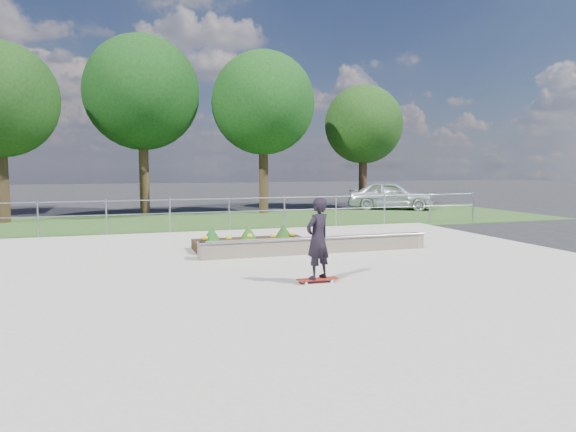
# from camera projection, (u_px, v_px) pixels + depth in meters

# --- Properties ---
(ground) EXTENTS (120.00, 120.00, 0.00)m
(ground) POSITION_uv_depth(u_px,v_px,m) (301.00, 276.00, 10.64)
(ground) COLOR black
(ground) RESTS_ON ground
(grass_verge) EXTENTS (30.00, 8.00, 0.02)m
(grass_verge) POSITION_uv_depth(u_px,v_px,m) (212.00, 221.00, 21.06)
(grass_verge) COLOR #27451B
(grass_verge) RESTS_ON ground
(concrete_slab) EXTENTS (15.00, 15.00, 0.06)m
(concrete_slab) POSITION_uv_depth(u_px,v_px,m) (301.00, 274.00, 10.64)
(concrete_slab) COLOR #A29D8F
(concrete_slab) RESTS_ON ground
(fence) EXTENTS (20.06, 0.06, 1.20)m
(fence) POSITION_uv_depth(u_px,v_px,m) (229.00, 210.00, 17.67)
(fence) COLOR #97999F
(fence) RESTS_ON ground
(tree_mid_left) EXTENTS (5.25, 5.25, 8.25)m
(tree_mid_left) POSITION_uv_depth(u_px,v_px,m) (142.00, 93.00, 23.54)
(tree_mid_left) COLOR #392616
(tree_mid_left) RESTS_ON ground
(tree_mid_right) EXTENTS (4.90, 4.90, 7.70)m
(tree_mid_right) POSITION_uv_depth(u_px,v_px,m) (263.00, 103.00, 24.31)
(tree_mid_right) COLOR #2F2013
(tree_mid_right) RESTS_ON ground
(tree_far_right) EXTENTS (4.20, 4.20, 6.60)m
(tree_far_right) POSITION_uv_depth(u_px,v_px,m) (364.00, 125.00, 27.64)
(tree_far_right) COLOR black
(tree_far_right) RESTS_ON ground
(grind_ledge) EXTENTS (6.00, 0.44, 0.43)m
(grind_ledge) POSITION_uv_depth(u_px,v_px,m) (317.00, 245.00, 13.05)
(grind_ledge) COLOR brown
(grind_ledge) RESTS_ON concrete_slab
(planter_bed) EXTENTS (3.00, 1.20, 0.61)m
(planter_bed) POSITION_uv_depth(u_px,v_px,m) (250.00, 242.00, 13.76)
(planter_bed) COLOR black
(planter_bed) RESTS_ON concrete_slab
(skateboarder) EXTENTS (0.80, 0.58, 1.62)m
(skateboarder) POSITION_uv_depth(u_px,v_px,m) (318.00, 239.00, 9.64)
(skateboarder) COLOR silver
(skateboarder) RESTS_ON concrete_slab
(parked_car) EXTENTS (4.67, 3.68, 1.49)m
(parked_car) POSITION_uv_depth(u_px,v_px,m) (391.00, 195.00, 26.70)
(parked_car) COLOR silver
(parked_car) RESTS_ON ground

